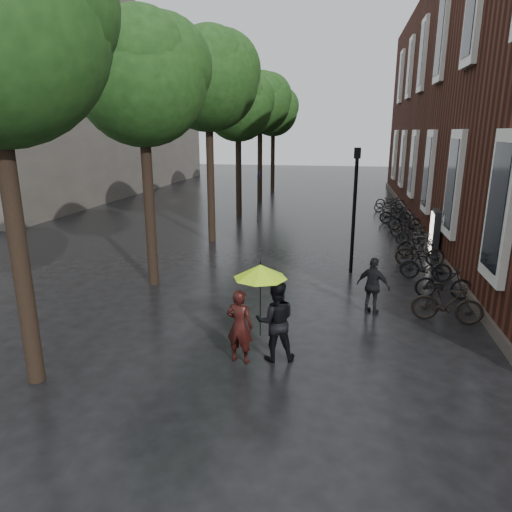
% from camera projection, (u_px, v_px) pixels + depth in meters
% --- Properties ---
extents(ground, '(120.00, 120.00, 0.00)m').
position_uv_depth(ground, '(220.00, 437.00, 7.32)').
color(ground, black).
extents(bg_building, '(16.00, 30.00, 14.00)m').
position_uv_depth(bg_building, '(42.00, 101.00, 35.98)').
color(bg_building, '#47423D').
rests_on(bg_building, ground).
extents(street_trees, '(4.33, 34.03, 8.91)m').
position_uv_depth(street_trees, '(224.00, 96.00, 21.43)').
color(street_trees, black).
rests_on(street_trees, ground).
extents(person_burgundy, '(0.65, 0.49, 1.61)m').
position_uv_depth(person_burgundy, '(240.00, 326.00, 9.53)').
color(person_burgundy, black).
rests_on(person_burgundy, ground).
extents(person_black, '(0.98, 0.84, 1.75)m').
position_uv_depth(person_black, '(276.00, 321.00, 9.61)').
color(person_black, black).
rests_on(person_black, ground).
extents(lime_umbrella, '(1.12, 1.12, 1.65)m').
position_uv_depth(lime_umbrella, '(260.00, 271.00, 9.27)').
color(lime_umbrella, black).
rests_on(lime_umbrella, ground).
extents(pedestrian_walking, '(0.98, 0.73, 1.55)m').
position_uv_depth(pedestrian_walking, '(373.00, 286.00, 12.08)').
color(pedestrian_walking, black).
rests_on(pedestrian_walking, ground).
extents(parked_bicycles, '(2.04, 18.86, 1.04)m').
position_uv_depth(parked_bicycles, '(407.00, 230.00, 20.41)').
color(parked_bicycles, black).
rests_on(parked_bicycles, ground).
extents(ad_lightbox, '(0.28, 1.20, 1.81)m').
position_uv_depth(ad_lightbox, '(435.00, 233.00, 17.72)').
color(ad_lightbox, black).
rests_on(ad_lightbox, ground).
extents(lamp_post, '(0.22, 0.22, 4.23)m').
position_uv_depth(lamp_post, '(355.00, 199.00, 15.17)').
color(lamp_post, black).
rests_on(lamp_post, ground).
extents(cycle_sign, '(0.14, 0.49, 2.70)m').
position_uv_depth(cycle_sign, '(259.00, 187.00, 24.80)').
color(cycle_sign, '#262628').
rests_on(cycle_sign, ground).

